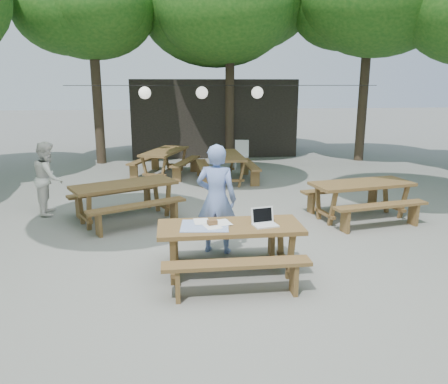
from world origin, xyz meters
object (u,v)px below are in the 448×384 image
object	(u,v)px
second_person	(48,178)
plastic_chair	(241,161)
woman	(217,199)
main_picnic_table	(230,250)
picnic_table_nw	(125,201)

from	to	relation	value
second_person	plastic_chair	size ratio (longest dim) A/B	1.68
woman	plastic_chair	distance (m)	7.13
main_picnic_table	picnic_table_nw	bearing A→B (deg)	121.48
main_picnic_table	second_person	xyz separation A→B (m)	(-3.33, 3.49, 0.37)
plastic_chair	second_person	bearing A→B (deg)	-125.02
plastic_chair	main_picnic_table	bearing A→B (deg)	-87.91
picnic_table_nw	woman	world-z (taller)	woman
main_picnic_table	plastic_chair	bearing A→B (deg)	79.75
picnic_table_nw	woman	xyz separation A→B (m)	(1.63, -1.89, 0.49)
plastic_chair	woman	bearing A→B (deg)	-89.97
woman	picnic_table_nw	bearing A→B (deg)	-31.67
main_picnic_table	woman	world-z (taller)	woman
second_person	plastic_chair	distance (m)	6.48
picnic_table_nw	second_person	size ratio (longest dim) A/B	1.59
woman	second_person	bearing A→B (deg)	-20.88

